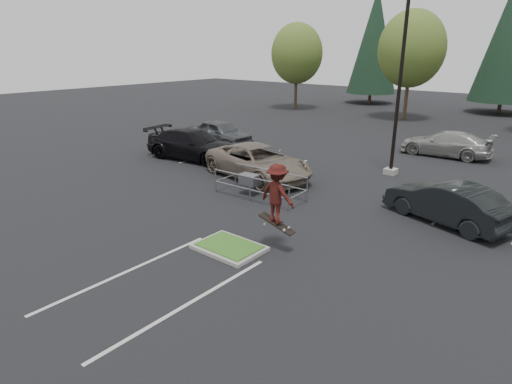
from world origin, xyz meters
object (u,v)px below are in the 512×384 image
Objects in this scene: car_l_tan at (258,162)px; car_r_charc at (447,203)px; car_l_grey at (220,133)px; conif_a at (374,41)px; cart_corral at (252,180)px; car_far_silver at (446,144)px; car_l_black at (193,144)px; decid_b at (411,51)px; light_pole at (400,86)px; skateboarder at (277,194)px; decid_a at (297,55)px.

car_l_tan is 1.28× the size of car_r_charc.
car_l_grey is at bearing -88.24° from car_r_charc.
conif_a reaches higher than cart_corral.
car_l_black is at bearing -50.26° from car_far_silver.
decid_b is 2.34× the size of cart_corral.
skateboarder is at bearing -86.36° from light_pole.
conif_a is 2.72× the size of car_r_charc.
car_l_tan is at bearing -30.86° from car_far_silver.
skateboarder is 0.46× the size of car_l_grey.
skateboarder reaches higher than car_l_black.
light_pole reaches higher than skateboarder.
car_l_black reaches higher than car_r_charc.
car_r_charc is at bearing -65.38° from decid_b.
car_l_black is (-5.50, 0.62, 0.04)m from car_l_tan.
conif_a is 42.17m from skateboarder.
conif_a is (4.01, 9.97, 1.52)m from decid_a.
car_l_grey reaches higher than car_r_charc.
decid_a is 35.00m from skateboarder.
car_r_charc is at bearing 14.79° from cart_corral.
car_l_black reaches higher than car_l_grey.
decid_a reaches higher than cart_corral.
conif_a reaches higher than decid_a.
decid_a is at bearing -124.24° from car_far_silver.
car_l_black is at bearing -155.08° from car_l_grey.
car_l_black is at bearing 155.36° from cart_corral.
car_l_black is at bearing -75.17° from car_r_charc.
car_l_tan is at bearing -135.00° from light_pole.
skateboarder reaches higher than car_far_silver.
decid_a is 10.85m from conif_a.
light_pole is at bearing -122.25° from car_r_charc.
decid_b is 12.43m from conif_a.
conif_a is (-14.50, 28.00, 2.54)m from light_pole.
car_l_black is (-3.99, -22.92, -5.15)m from decid_b.
light_pole is 1.14× the size of decid_a.
decid_a is 0.69× the size of conif_a.
light_pole is at bearing 62.76° from cart_corral.
conif_a is 37.56m from cart_corral.
cart_corral is 10.93m from car_l_grey.
decid_a is 12.02m from decid_b.
skateboarder is 0.43× the size of car_far_silver.
decid_b is 15.50m from car_far_silver.
decid_a is 20.21m from car_l_grey.
decid_b is at bearing 109.35° from light_pole.
conif_a is at bearing 117.38° from light_pole.
decid_b reaches higher than cart_corral.
decid_b is at bearing -12.28° from car_l_grey.
car_l_grey reaches higher than car_far_silver.
cart_corral is at bearing -115.29° from light_pole.
car_r_charc is 0.90× the size of car_far_silver.
light_pole is at bearing -11.40° from car_far_silver.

